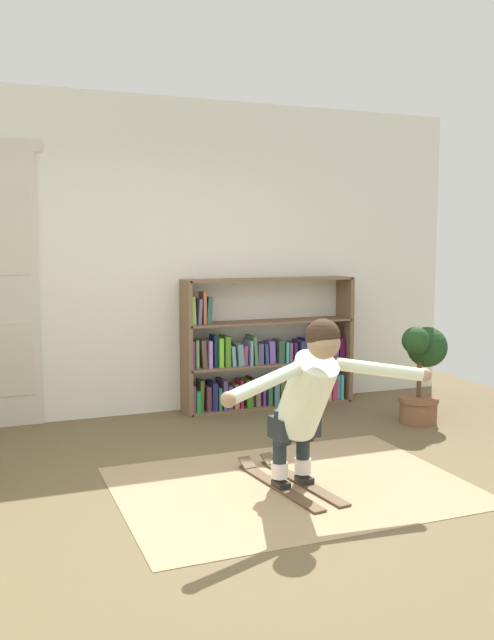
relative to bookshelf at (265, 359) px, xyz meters
The scene contains 7 objects.
ground_plane 2.60m from the bookshelf, 111.11° to the right, with size 7.20×7.20×0.00m, color brown.
back_wall 1.37m from the bookshelf, 167.13° to the left, with size 6.00×0.10×2.90m, color silver.
rug 2.23m from the bookshelf, 108.56° to the right, with size 2.25×1.63×0.01m, color tan.
bookshelf is the anchor object (origin of this frame).
potted_plant 1.49m from the bookshelf, 44.14° to the right, with size 0.50×0.41×0.87m.
skis_pair 2.20m from the bookshelf, 108.94° to the right, with size 0.39×0.99×0.07m.
person_skier 2.36m from the bookshelf, 106.58° to the right, with size 1.48×0.70×1.07m.
Camera 1 is at (-1.62, -3.57, 1.60)m, focal length 38.12 mm.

